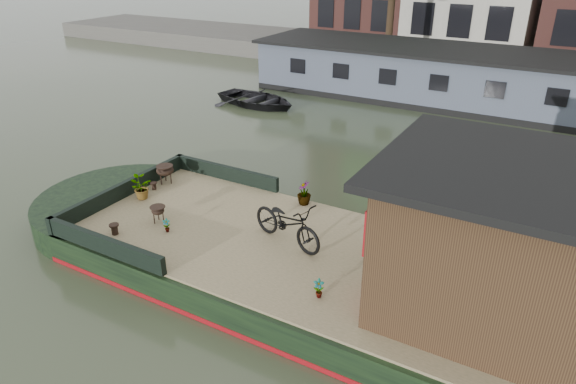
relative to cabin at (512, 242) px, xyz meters
The scene contains 17 objects.
ground 2.88m from the cabin, behind, with size 120.00×120.00×0.00m, color #2A3522.
houseboat_hull 3.87m from the cabin, behind, with size 14.01×4.02×0.60m.
houseboat_deck 2.52m from the cabin, behind, with size 11.80×3.80×0.05m, color #9E8861.
bow_bulwark 7.33m from the cabin, behind, with size 3.00×4.00×0.35m.
cabin is the anchor object (origin of this frame).
bicycle 3.95m from the cabin, behind, with size 0.59×1.69×0.89m, color black.
potted_plant_a 3.02m from the cabin, 156.15° to the right, with size 0.18×0.12×0.34m, color #9E522D.
potted_plant_c 7.76m from the cabin, behind, with size 0.48×0.41×0.53m, color #AE4532.
potted_plant_d 4.79m from the cabin, 158.77° to the left, with size 0.30×0.30×0.54m, color maroon.
potted_plant_e 6.31m from the cabin, behind, with size 0.15×0.10×0.29m, color brown.
brazier_front 6.70m from the cabin, behind, with size 0.34×0.34×0.36m, color black, non-canonical shape.
brazier_rear 7.92m from the cabin, behind, with size 0.42×0.42×0.45m, color black, non-canonical shape.
bollard_port 7.89m from the cabin, behind, with size 0.15×0.15×0.18m, color black.
bollard_stbd 7.22m from the cabin, 169.22° to the right, with size 0.19×0.19×0.22m, color black.
dinghy 14.53m from the cabin, 138.16° to the left, with size 2.53×3.54×0.73m, color black.
far_houseboat 14.20m from the cabin, 98.88° to the left, with size 20.40×4.40×2.11m.
quay 20.67m from the cabin, 96.09° to the left, with size 60.00×6.00×0.90m, color #47443F.
Camera 1 is at (2.54, -7.28, 5.83)m, focal length 32.00 mm.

